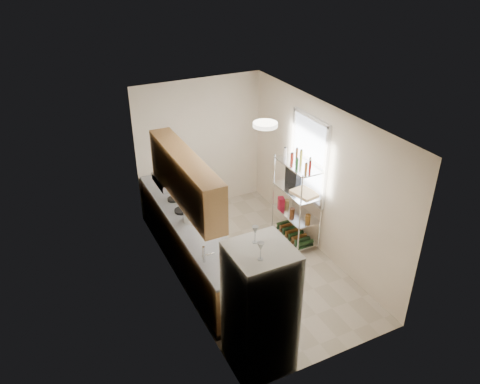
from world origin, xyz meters
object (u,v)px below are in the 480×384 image
at_px(rice_cooker, 191,215).
at_px(cutting_board, 305,193).
at_px(espresso_machine, 294,173).
at_px(refrigerator, 260,309).
at_px(frying_pan_large, 182,211).

distance_m(rice_cooker, cutting_board, 1.97).
bearing_deg(espresso_machine, refrigerator, -146.24).
bearing_deg(frying_pan_large, refrigerator, -92.38).
xyz_separation_m(frying_pan_large, espresso_machine, (2.08, -0.06, 0.24)).
bearing_deg(espresso_machine, rice_cooker, 170.46).
xyz_separation_m(refrigerator, rice_cooker, (-0.03, 2.19, 0.12)).
bearing_deg(cutting_board, rice_cooker, 173.77).
bearing_deg(rice_cooker, refrigerator, -89.12).
height_order(rice_cooker, frying_pan_large, rice_cooker).
distance_m(refrigerator, espresso_machine, 3.18).
height_order(refrigerator, rice_cooker, refrigerator).
distance_m(rice_cooker, espresso_machine, 2.06).
bearing_deg(refrigerator, cutting_board, 45.62).
xyz_separation_m(refrigerator, cutting_board, (1.93, 1.97, 0.15)).
bearing_deg(frying_pan_large, espresso_machine, -5.72).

